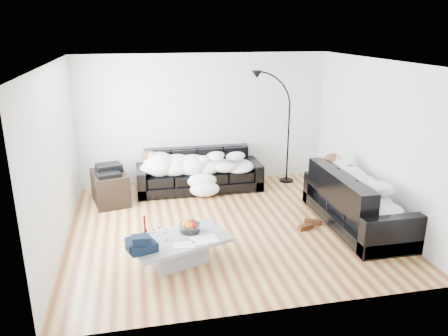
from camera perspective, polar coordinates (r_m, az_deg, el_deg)
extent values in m
plane|color=brown|center=(7.13, 0.50, -7.63)|extent=(5.00, 5.00, 0.00)
cube|color=silver|center=(8.82, -2.61, 6.33)|extent=(5.00, 0.02, 2.60)
cube|color=silver|center=(6.62, -21.11, 1.13)|extent=(0.02, 4.50, 2.60)
cube|color=silver|center=(7.59, 19.33, 3.38)|extent=(0.02, 4.50, 2.60)
plane|color=white|center=(6.44, 0.56, 13.69)|extent=(5.00, 5.00, 0.00)
cube|color=black|center=(8.55, -3.26, -0.35)|extent=(2.42, 0.84, 0.79)
cube|color=black|center=(7.32, 17.05, -3.92)|extent=(0.95, 2.22, 0.90)
ellipsoid|color=#0C544D|center=(7.78, 14.47, -0.29)|extent=(0.42, 0.38, 0.20)
cube|color=#939699|center=(6.06, -5.88, -10.67)|extent=(1.46, 1.13, 0.38)
cylinder|color=white|center=(6.10, -4.48, -7.51)|extent=(0.33, 0.33, 0.18)
cylinder|color=white|center=(6.06, -8.53, -7.90)|extent=(0.09, 0.09, 0.17)
cylinder|color=white|center=(5.94, -9.20, -8.56)|extent=(0.07, 0.07, 0.15)
cylinder|color=white|center=(5.89, -7.58, -8.61)|extent=(0.07, 0.07, 0.17)
cylinder|color=maroon|center=(6.10, -10.36, -7.31)|extent=(0.05, 0.05, 0.27)
cylinder|color=maroon|center=(6.16, -10.25, -7.15)|extent=(0.05, 0.05, 0.24)
cube|color=silver|center=(5.90, -2.59, -9.27)|extent=(0.38, 0.31, 0.01)
cube|color=silver|center=(5.79, -5.29, -9.94)|extent=(0.29, 0.23, 0.01)
cube|color=black|center=(8.22, -14.64, -2.50)|extent=(0.74, 0.94, 0.57)
cube|color=black|center=(8.11, -14.83, -0.17)|extent=(0.51, 0.44, 0.13)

